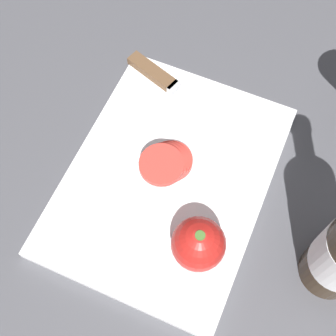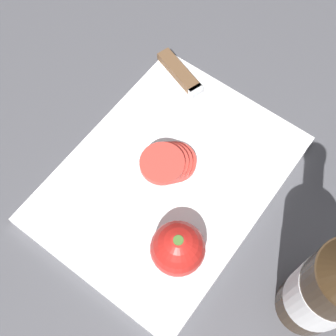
{
  "view_description": "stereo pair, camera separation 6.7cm",
  "coord_description": "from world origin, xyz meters",
  "px_view_note": "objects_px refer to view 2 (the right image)",
  "views": [
    {
      "loc": [
        -0.2,
        -0.09,
        0.65
      ],
      "look_at": [
        0.07,
        0.02,
        0.05
      ],
      "focal_mm": 50.0,
      "sensor_mm": 36.0,
      "label": 1
    },
    {
      "loc": [
        -0.16,
        -0.15,
        0.65
      ],
      "look_at": [
        0.07,
        0.02,
        0.05
      ],
      "focal_mm": 50.0,
      "sensor_mm": 36.0,
      "label": 2
    }
  ],
  "objects_px": {
    "whole_tomato": "(178,248)",
    "tomato_slice_stack_near": "(169,163)",
    "knife": "(192,87)",
    "wine_bottle": "(329,289)"
  },
  "relations": [
    {
      "from": "whole_tomato",
      "to": "tomato_slice_stack_near",
      "type": "bearing_deg",
      "value": 41.8
    },
    {
      "from": "wine_bottle",
      "to": "knife",
      "type": "bearing_deg",
      "value": 59.72
    },
    {
      "from": "wine_bottle",
      "to": "tomato_slice_stack_near",
      "type": "relative_size",
      "value": 3.51
    },
    {
      "from": "wine_bottle",
      "to": "tomato_slice_stack_near",
      "type": "bearing_deg",
      "value": 79.48
    },
    {
      "from": "knife",
      "to": "tomato_slice_stack_near",
      "type": "xyz_separation_m",
      "value": [
        -0.14,
        -0.06,
        0.01
      ]
    },
    {
      "from": "wine_bottle",
      "to": "whole_tomato",
      "type": "relative_size",
      "value": 4.25
    },
    {
      "from": "whole_tomato",
      "to": "wine_bottle",
      "type": "bearing_deg",
      "value": -73.76
    },
    {
      "from": "whole_tomato",
      "to": "tomato_slice_stack_near",
      "type": "xyz_separation_m",
      "value": [
        0.1,
        0.09,
        -0.02
      ]
    },
    {
      "from": "tomato_slice_stack_near",
      "to": "knife",
      "type": "bearing_deg",
      "value": 22.07
    },
    {
      "from": "wine_bottle",
      "to": "whole_tomato",
      "type": "height_order",
      "value": "wine_bottle"
    }
  ]
}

